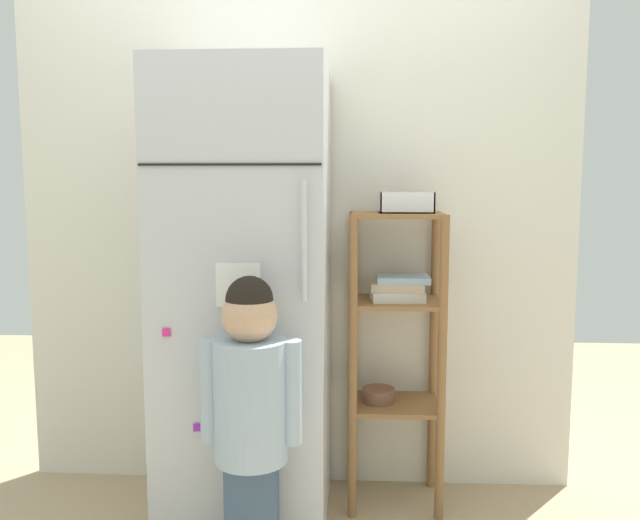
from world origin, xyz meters
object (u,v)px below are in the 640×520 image
object	(u,v)px
child_standing	(251,400)
pantry_shelf_unit	(395,329)
fruit_bin	(406,204)
refrigerator	(247,299)

from	to	relation	value
child_standing	pantry_shelf_unit	xyz separation A→B (m)	(0.51, 0.59, 0.11)
pantry_shelf_unit	fruit_bin	distance (m)	0.52
refrigerator	child_standing	distance (m)	0.51
fruit_bin	refrigerator	bearing A→B (deg)	-166.93
refrigerator	pantry_shelf_unit	xyz separation A→B (m)	(0.59, 0.15, -0.15)
pantry_shelf_unit	fruit_bin	bearing A→B (deg)	-5.41
child_standing	fruit_bin	bearing A→B (deg)	47.02
refrigerator	child_standing	xyz separation A→B (m)	(0.08, -0.44, -0.26)
child_standing	fruit_bin	world-z (taller)	fruit_bin
refrigerator	pantry_shelf_unit	world-z (taller)	refrigerator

